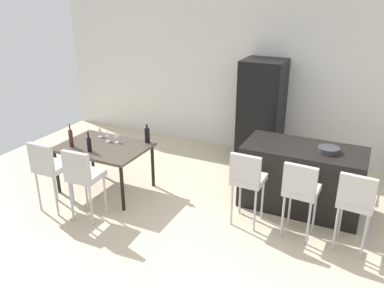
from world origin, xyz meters
TOP-DOWN VIEW (x-y plane):
  - ground_plane at (0.00, 0.00)m, footprint 10.00×10.00m
  - back_wall at (0.00, 2.67)m, footprint 10.00×0.12m
  - kitchen_island at (0.47, 0.90)m, footprint 1.65×0.82m
  - bar_chair_left at (-0.08, 0.10)m, footprint 0.41×0.41m
  - bar_chair_middle at (0.60, 0.10)m, footprint 0.42×0.42m
  - bar_chair_right at (1.23, 0.10)m, footprint 0.43×0.43m
  - dining_table at (-2.37, 0.09)m, footprint 1.33×0.94m
  - dining_chair_near at (-2.66, -0.74)m, footprint 0.40×0.40m
  - dining_chair_far at (-2.06, -0.74)m, footprint 0.42×0.42m
  - wine_bottle_right at (-1.84, 0.50)m, footprint 0.08×0.08m
  - wine_bottle_corner at (-2.77, -0.14)m, footprint 0.06×0.06m
  - wine_bottle_end at (-2.41, -0.17)m, footprint 0.06×0.06m
  - wine_glass_left at (-2.27, 0.30)m, footprint 0.07×0.07m
  - wine_glass_middle at (-2.65, 0.38)m, footprint 0.07×0.07m
  - wine_glass_far at (-2.42, 0.27)m, footprint 0.07×0.07m
  - refrigerator at (-0.55, 2.23)m, footprint 0.72×0.68m
  - fruit_bowl at (0.78, 0.87)m, footprint 0.29×0.29m

SIDE VIEW (x-z plane):
  - ground_plane at x=0.00m, z-range 0.00..0.00m
  - kitchen_island at x=0.47m, z-range 0.00..0.92m
  - dining_table at x=-2.37m, z-range 0.30..1.04m
  - bar_chair_left at x=-0.08m, z-range 0.17..1.22m
  - bar_chair_middle at x=0.60m, z-range 0.17..1.22m
  - bar_chair_right at x=1.23m, z-range 0.17..1.22m
  - dining_chair_near at x=-2.66m, z-range 0.17..1.22m
  - dining_chair_far at x=-2.06m, z-range 0.17..1.22m
  - wine_bottle_end at x=-2.41m, z-range 0.70..1.00m
  - wine_bottle_right at x=-1.84m, z-range 0.71..1.01m
  - wine_glass_left at x=-2.27m, z-range 0.78..0.95m
  - wine_glass_middle at x=-2.65m, z-range 0.78..0.95m
  - wine_glass_far at x=-2.42m, z-range 0.78..0.95m
  - wine_bottle_corner at x=-2.77m, z-range 0.70..1.05m
  - refrigerator at x=-0.55m, z-range 0.00..1.84m
  - fruit_bowl at x=0.78m, z-range 0.92..0.99m
  - back_wall at x=0.00m, z-range 0.00..2.90m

